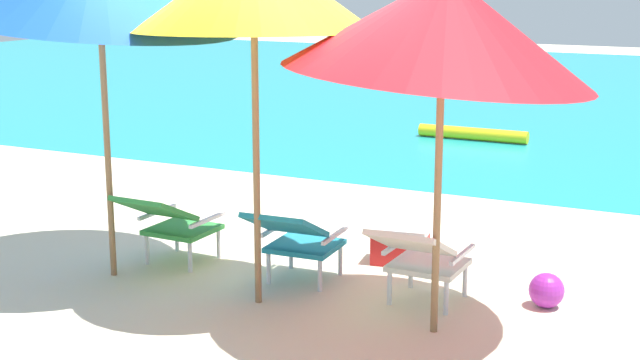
{
  "coord_description": "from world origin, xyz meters",
  "views": [
    {
      "loc": [
        3.17,
        -6.2,
        2.44
      ],
      "look_at": [
        0.0,
        0.32,
        0.75
      ],
      "focal_mm": 51.43,
      "sensor_mm": 36.0,
      "label": 1
    }
  ],
  "objects_px": {
    "beach_ball": "(547,290)",
    "cooler_box": "(400,244)",
    "lounge_chair_right": "(420,255)",
    "lounge_chair_left": "(170,220)",
    "lounge_chair_center": "(296,237)",
    "beach_umbrella_right": "(443,26)",
    "swim_buoy": "(473,134)"
  },
  "relations": [
    {
      "from": "lounge_chair_left",
      "to": "beach_ball",
      "type": "bearing_deg",
      "value": 8.18
    },
    {
      "from": "lounge_chair_left",
      "to": "beach_umbrella_right",
      "type": "xyz_separation_m",
      "value": [
        2.43,
        -0.36,
        1.67
      ]
    },
    {
      "from": "lounge_chair_left",
      "to": "cooler_box",
      "type": "height_order",
      "value": "lounge_chair_left"
    },
    {
      "from": "swim_buoy",
      "to": "lounge_chair_center",
      "type": "distance_m",
      "value": 6.67
    },
    {
      "from": "swim_buoy",
      "to": "beach_ball",
      "type": "distance_m",
      "value": 6.69
    },
    {
      "from": "lounge_chair_center",
      "to": "beach_ball",
      "type": "distance_m",
      "value": 1.92
    },
    {
      "from": "lounge_chair_right",
      "to": "cooler_box",
      "type": "bearing_deg",
      "value": 118.61
    },
    {
      "from": "lounge_chair_left",
      "to": "beach_umbrella_right",
      "type": "distance_m",
      "value": 2.97
    },
    {
      "from": "beach_umbrella_right",
      "to": "cooler_box",
      "type": "height_order",
      "value": "beach_umbrella_right"
    },
    {
      "from": "lounge_chair_right",
      "to": "beach_ball",
      "type": "relative_size",
      "value": 3.41
    },
    {
      "from": "lounge_chair_left",
      "to": "lounge_chair_center",
      "type": "height_order",
      "value": "same"
    },
    {
      "from": "lounge_chair_left",
      "to": "lounge_chair_center",
      "type": "relative_size",
      "value": 0.99
    },
    {
      "from": "lounge_chair_left",
      "to": "beach_umbrella_right",
      "type": "height_order",
      "value": "beach_umbrella_right"
    },
    {
      "from": "lounge_chair_right",
      "to": "beach_umbrella_right",
      "type": "relative_size",
      "value": 0.34
    },
    {
      "from": "beach_ball",
      "to": "lounge_chair_center",
      "type": "bearing_deg",
      "value": -167.96
    },
    {
      "from": "lounge_chair_center",
      "to": "lounge_chair_right",
      "type": "xyz_separation_m",
      "value": [
        1.03,
        -0.03,
        0.0
      ]
    },
    {
      "from": "lounge_chair_right",
      "to": "beach_ball",
      "type": "xyz_separation_m",
      "value": [
        0.83,
        0.42,
        -0.27
      ]
    },
    {
      "from": "beach_umbrella_right",
      "to": "cooler_box",
      "type": "distance_m",
      "value": 2.43
    },
    {
      "from": "beach_umbrella_right",
      "to": "cooler_box",
      "type": "bearing_deg",
      "value": 119.93
    },
    {
      "from": "lounge_chair_right",
      "to": "beach_umbrella_right",
      "type": "bearing_deg",
      "value": -56.94
    },
    {
      "from": "swim_buoy",
      "to": "cooler_box",
      "type": "distance_m",
      "value": 5.83
    },
    {
      "from": "swim_buoy",
      "to": "lounge_chair_center",
      "type": "height_order",
      "value": "lounge_chair_center"
    },
    {
      "from": "swim_buoy",
      "to": "cooler_box",
      "type": "height_order",
      "value": "cooler_box"
    },
    {
      "from": "cooler_box",
      "to": "lounge_chair_left",
      "type": "bearing_deg",
      "value": -150.74
    },
    {
      "from": "beach_umbrella_right",
      "to": "lounge_chair_center",
      "type": "bearing_deg",
      "value": 162.62
    },
    {
      "from": "lounge_chair_right",
      "to": "beach_ball",
      "type": "distance_m",
      "value": 0.97
    },
    {
      "from": "beach_ball",
      "to": "lounge_chair_right",
      "type": "bearing_deg",
      "value": -153.14
    },
    {
      "from": "lounge_chair_left",
      "to": "beach_ball",
      "type": "xyz_separation_m",
      "value": [
        3.02,
        0.43,
        -0.27
      ]
    },
    {
      "from": "beach_umbrella_right",
      "to": "lounge_chair_right",
      "type": "bearing_deg",
      "value": 123.06
    },
    {
      "from": "lounge_chair_center",
      "to": "beach_ball",
      "type": "height_order",
      "value": "lounge_chair_center"
    },
    {
      "from": "beach_ball",
      "to": "cooler_box",
      "type": "distance_m",
      "value": 1.43
    },
    {
      "from": "cooler_box",
      "to": "beach_umbrella_right",
      "type": "bearing_deg",
      "value": -60.07
    }
  ]
}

